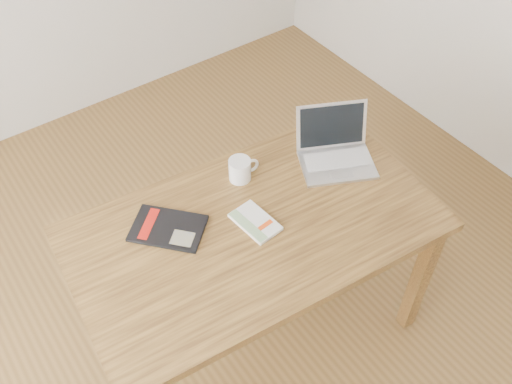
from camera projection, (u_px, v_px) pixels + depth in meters
room at (178, 132)px, 1.59m from camera, size 4.04×4.04×2.70m
desk at (255, 240)px, 2.20m from camera, size 1.44×0.91×0.75m
white_guidebook at (255, 222)px, 2.14m from camera, size 0.13×0.20×0.02m
black_guidebook at (168, 228)px, 2.12m from camera, size 0.31×0.32×0.01m
laptop at (335, 150)px, 2.36m from camera, size 0.39×0.37×0.21m
coffee_mug at (241, 169)px, 2.27m from camera, size 0.13×0.09×0.10m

